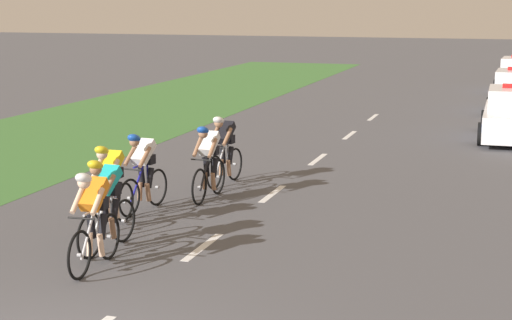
{
  "coord_description": "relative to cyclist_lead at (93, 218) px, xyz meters",
  "views": [
    {
      "loc": [
        4.84,
        -7.28,
        3.98
      ],
      "look_at": [
        0.28,
        7.06,
        1.1
      ],
      "focal_mm": 59.54,
      "sensor_mm": 36.0,
      "label": 1
    }
  ],
  "objects": [
    {
      "name": "lane_markings_centre",
      "position": [
        1.12,
        5.55,
        -0.78
      ],
      "size": [
        0.14,
        25.6,
        0.01
      ],
      "color": "white",
      "rests_on": "ground"
    },
    {
      "name": "cyclist_second",
      "position": [
        -0.27,
        0.92,
        0.0
      ],
      "size": [
        0.44,
        1.72,
        1.56
      ],
      "color": "black",
      "rests_on": "ground"
    },
    {
      "name": "cyclist_fourth",
      "position": [
        -0.8,
        3.42,
        0.0
      ],
      "size": [
        0.45,
        1.72,
        1.56
      ],
      "color": "black",
      "rests_on": "ground"
    },
    {
      "name": "cyclist_sixth",
      "position": [
        -0.13,
        6.08,
        0.0
      ],
      "size": [
        0.45,
        1.72,
        1.56
      ],
      "color": "black",
      "rests_on": "ground"
    },
    {
      "name": "cyclist_lead",
      "position": [
        0.0,
        0.0,
        0.0
      ],
      "size": [
        0.43,
        1.72,
        1.56
      ],
      "color": "black",
      "rests_on": "ground"
    },
    {
      "name": "cyclist_fifth",
      "position": [
        0.04,
        4.69,
        0.0
      ],
      "size": [
        0.42,
        1.72,
        1.56
      ],
      "color": "black",
      "rests_on": "ground"
    },
    {
      "name": "grass_verge",
      "position": [
        -7.13,
        10.46,
        -0.78
      ],
      "size": [
        7.0,
        60.0,
        0.01
      ],
      "primitive_type": "cube",
      "color": "#3D7033",
      "rests_on": "ground"
    },
    {
      "name": "cyclist_third",
      "position": [
        -0.8,
        2.1,
        0.0
      ],
      "size": [
        0.42,
        1.72,
        1.56
      ],
      "color": "black",
      "rests_on": "ground"
    }
  ]
}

